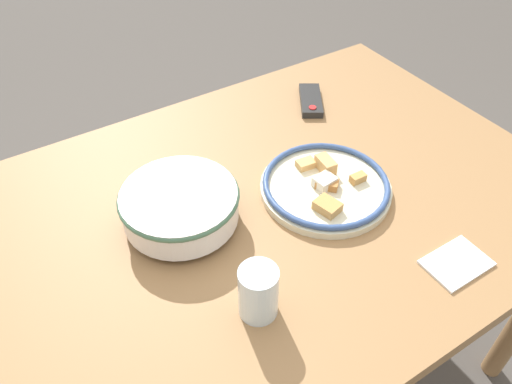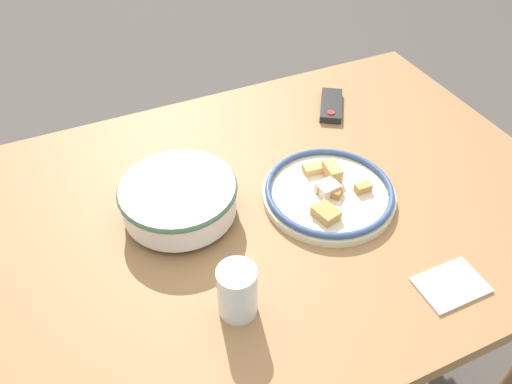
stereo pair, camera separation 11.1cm
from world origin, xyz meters
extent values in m
plane|color=#4C4742|center=(0.00, 0.00, 0.00)|extent=(8.00, 8.00, 0.00)
cube|color=olive|center=(0.00, 0.00, 0.74)|extent=(1.55, 0.97, 0.04)
cylinder|color=olive|center=(0.71, 0.41, 0.36)|extent=(0.06, 0.06, 0.72)
cylinder|color=silver|center=(-0.12, 0.05, 0.77)|extent=(0.11, 0.11, 0.02)
cylinder|color=silver|center=(-0.12, 0.05, 0.81)|extent=(0.25, 0.25, 0.07)
cylinder|color=#B75B23|center=(-0.12, 0.05, 0.81)|extent=(0.22, 0.22, 0.06)
torus|color=#42664C|center=(-0.12, 0.05, 0.84)|extent=(0.26, 0.26, 0.01)
cylinder|color=beige|center=(0.21, -0.04, 0.77)|extent=(0.31, 0.31, 0.02)
torus|color=#334C7F|center=(0.21, -0.04, 0.78)|extent=(0.30, 0.30, 0.01)
cube|color=tan|center=(0.21, 0.04, 0.79)|extent=(0.05, 0.03, 0.02)
cube|color=#B2753D|center=(0.21, -0.04, 0.79)|extent=(0.06, 0.06, 0.02)
cube|color=silver|center=(0.21, -0.04, 0.79)|extent=(0.05, 0.05, 0.02)
cube|color=tan|center=(0.25, 0.01, 0.79)|extent=(0.04, 0.06, 0.03)
cube|color=tan|center=(0.17, -0.10, 0.79)|extent=(0.05, 0.06, 0.02)
cube|color=tan|center=(0.28, -0.07, 0.79)|extent=(0.04, 0.02, 0.02)
cube|color=black|center=(0.41, 0.28, 0.77)|extent=(0.13, 0.16, 0.02)
cylinder|color=red|center=(0.38, 0.23, 0.78)|extent=(0.02, 0.02, 0.00)
cylinder|color=silver|center=(-0.10, -0.23, 0.82)|extent=(0.07, 0.07, 0.11)
cube|color=white|center=(0.30, -0.36, 0.76)|extent=(0.13, 0.09, 0.01)
camera|label=1|loc=(-0.38, -0.68, 1.56)|focal=35.00mm
camera|label=2|loc=(-0.28, -0.73, 1.56)|focal=35.00mm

